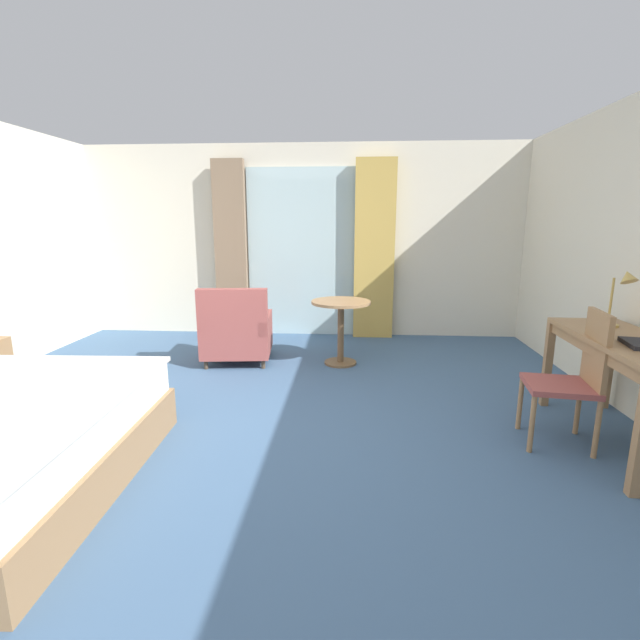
% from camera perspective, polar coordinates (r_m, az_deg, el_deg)
% --- Properties ---
extents(ground, '(6.54, 7.00, 0.10)m').
position_cam_1_polar(ground, '(3.51, -8.10, -14.99)').
color(ground, '#426084').
extents(wall_back, '(6.14, 0.12, 2.57)m').
position_cam_1_polar(wall_back, '(6.34, -2.32, 9.80)').
color(wall_back, silver).
rests_on(wall_back, ground).
extents(balcony_glass_door, '(1.50, 0.02, 2.26)m').
position_cam_1_polar(balcony_glass_door, '(6.26, -2.20, 8.36)').
color(balcony_glass_door, silver).
rests_on(balcony_glass_door, ground).
extents(curtain_panel_left, '(0.43, 0.10, 2.36)m').
position_cam_1_polar(curtain_panel_left, '(6.34, -11.14, 8.64)').
color(curtain_panel_left, '#897056').
rests_on(curtain_panel_left, ground).
extents(curtain_panel_right, '(0.53, 0.10, 2.36)m').
position_cam_1_polar(curtain_panel_right, '(6.13, 6.84, 8.66)').
color(curtain_panel_right, tan).
rests_on(curtain_panel_right, ground).
extents(writing_desk, '(0.59, 1.41, 0.77)m').
position_cam_1_polar(writing_desk, '(3.77, 34.18, -3.40)').
color(writing_desk, '#9E754C').
rests_on(writing_desk, ground).
extents(desk_chair, '(0.49, 0.46, 0.97)m').
position_cam_1_polar(desk_chair, '(3.62, 29.37, -5.94)').
color(desk_chair, '#9E4C47').
rests_on(desk_chair, ground).
extents(desk_lamp, '(0.17, 0.26, 0.46)m').
position_cam_1_polar(desk_lamp, '(4.01, 33.69, 3.19)').
color(desk_lamp, tan).
rests_on(desk_lamp, writing_desk).
extents(armchair_by_window, '(0.81, 0.82, 0.87)m').
position_cam_1_polar(armchair_by_window, '(5.15, -10.40, -1.62)').
color(armchair_by_window, '#9E4C47').
rests_on(armchair_by_window, ground).
extents(round_cafe_table, '(0.65, 0.65, 0.71)m').
position_cam_1_polar(round_cafe_table, '(4.97, 2.64, 0.29)').
color(round_cafe_table, '#9E754C').
rests_on(round_cafe_table, ground).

